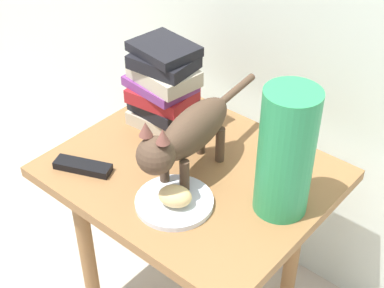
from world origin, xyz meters
TOP-DOWN VIEW (x-y plane):
  - side_table at (0.00, 0.00)m, footprint 0.69×0.57m
  - plate at (0.05, -0.13)m, footprint 0.19×0.19m
  - bread_roll at (0.07, -0.14)m, footprint 0.10×0.09m
  - cat at (0.01, -0.03)m, footprint 0.12×0.48m
  - book_stack at (-0.19, 0.10)m, footprint 0.21×0.16m
  - green_vase at (0.25, 0.03)m, footprint 0.13×0.13m
  - candle_jar at (0.15, 0.17)m, footprint 0.07×0.07m
  - tv_remote at (-0.21, -0.18)m, footprint 0.16×0.10m

SIDE VIEW (x-z plane):
  - side_table at x=0.00m, z-range 0.20..0.78m
  - plate at x=0.05m, z-range 0.58..0.59m
  - tv_remote at x=-0.21m, z-range 0.58..0.60m
  - candle_jar at x=0.15m, z-range 0.58..0.66m
  - bread_roll at x=0.07m, z-range 0.59..0.64m
  - book_stack at x=-0.19m, z-range 0.58..0.83m
  - cat at x=0.01m, z-range 0.60..0.83m
  - green_vase at x=0.25m, z-range 0.58..0.90m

